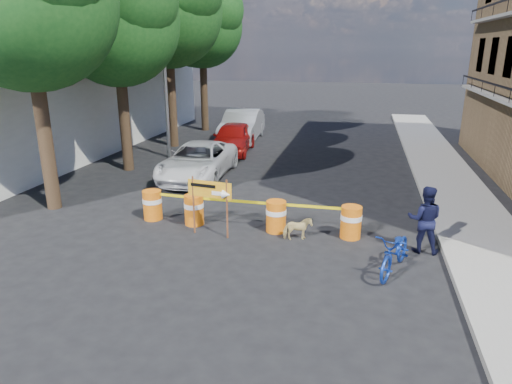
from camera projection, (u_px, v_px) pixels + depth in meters
The scene contains 18 objects.
ground at pixel (240, 254), 11.58m from camera, with size 120.00×120.00×0.00m, color black.
sidewalk_east at pixel (457, 196), 15.80m from camera, with size 2.40×40.00×0.15m, color gray.
white_building at pixel (39, 89), 22.74m from camera, with size 8.00×22.00×6.00m, color silver.
tree_mid_a at pixel (117, 20), 17.70m from camera, with size 5.25×5.00×8.68m.
tree_mid_b at pixel (168, 10), 22.13m from camera, with size 5.67×5.40×9.62m.
tree_far at pixel (203, 26), 26.93m from camera, with size 5.04×4.80×8.84m.
streetlamp at pixel (165, 62), 20.35m from camera, with size 1.25×0.18×8.00m.
barrel_far_left at pixel (152, 204), 13.78m from camera, with size 0.58×0.58×0.90m.
barrel_mid_left at pixel (194, 209), 13.38m from camera, with size 0.58×0.58×0.90m.
barrel_mid_right at pixel (276, 216), 12.85m from camera, with size 0.58×0.58×0.90m.
barrel_far_right at pixel (351, 221), 12.43m from camera, with size 0.58×0.58×0.90m.
detour_sign at pixel (215, 195), 12.29m from camera, with size 1.29×0.33×1.67m.
pedestrian at pixel (425, 219), 11.47m from camera, with size 0.85×0.66×1.74m, color black.
bicycle at pixel (397, 234), 10.35m from camera, with size 0.68×1.02×1.94m, color #1539AE.
dog at pixel (297, 229), 12.32m from camera, with size 0.35×0.76×0.64m, color #D5C07A.
suv_white at pixel (198, 161), 18.14m from camera, with size 2.28×4.95×1.38m, color silver.
sedan_red at pixel (233, 138), 22.48m from camera, with size 1.74×4.33×1.48m, color #990E0C.
sedan_silver at pixel (242, 126), 25.21m from camera, with size 1.83×5.24×1.72m, color silver.
Camera 1 is at (2.77, -10.20, 5.01)m, focal length 32.00 mm.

